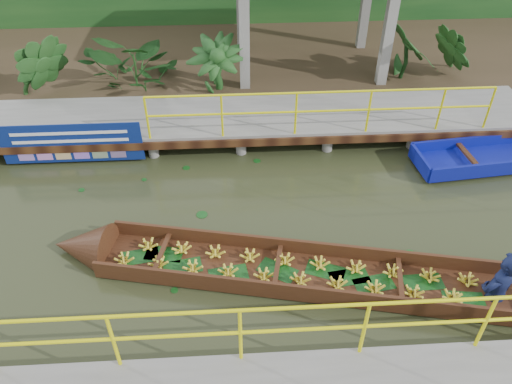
{
  "coord_description": "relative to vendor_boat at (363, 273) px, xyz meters",
  "views": [
    {
      "loc": [
        0.77,
        -6.83,
        6.57
      ],
      "look_at": [
        1.21,
        0.5,
        0.6
      ],
      "focal_mm": 35.0,
      "sensor_mm": 36.0,
      "label": 1
    }
  ],
  "objects": [
    {
      "name": "ground",
      "position": [
        -2.88,
        1.36,
        -0.28
      ],
      "size": [
        80.0,
        80.0,
        0.0
      ],
      "primitive_type": "plane",
      "color": "#282F17",
      "rests_on": "ground"
    },
    {
      "name": "land_strip",
      "position": [
        -2.88,
        8.86,
        -0.06
      ],
      "size": [
        30.0,
        8.0,
        0.45
      ],
      "primitive_type": "cube",
      "color": "#34291A",
      "rests_on": "ground"
    },
    {
      "name": "far_dock",
      "position": [
        -2.86,
        4.79,
        0.2
      ],
      "size": [
        16.0,
        2.06,
        1.66
      ],
      "color": "slate",
      "rests_on": "ground"
    },
    {
      "name": "vendor_boat",
      "position": [
        0.0,
        0.0,
        0.0
      ],
      "size": [
        10.13,
        3.07,
        2.36
      ],
      "rotation": [
        0.0,
        0.0,
        -0.21
      ],
      "color": "#371D0F",
      "rests_on": "ground"
    },
    {
      "name": "blue_banner",
      "position": [
        -5.58,
        3.84,
        0.27
      ],
      "size": [
        3.06,
        0.04,
        0.96
      ],
      "color": "navy",
      "rests_on": "ground"
    },
    {
      "name": "tropical_plants",
      "position": [
        -2.69,
        6.66,
        0.84
      ],
      "size": [
        14.08,
        1.08,
        1.35
      ],
      "color": "#144017",
      "rests_on": "ground"
    }
  ]
}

